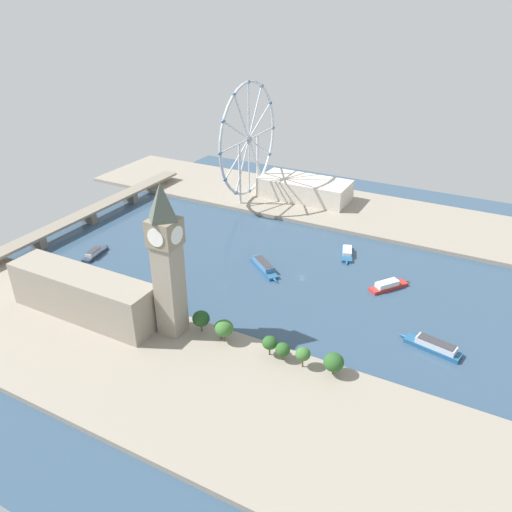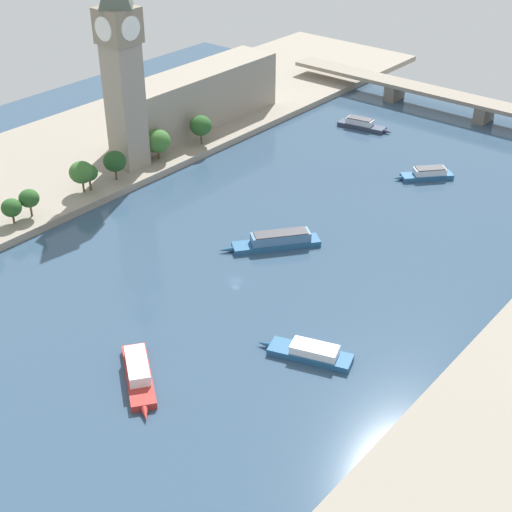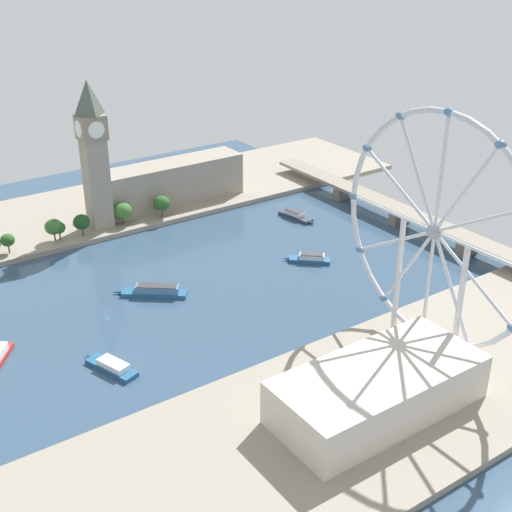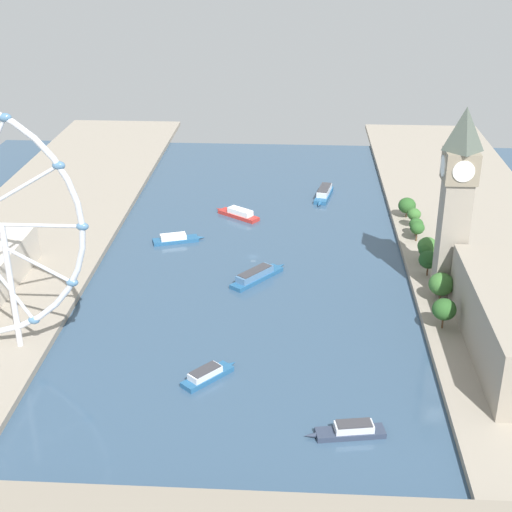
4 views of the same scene
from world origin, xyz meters
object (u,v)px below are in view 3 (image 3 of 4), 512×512
ferris_wheel (434,233)px  river_bridge (400,211)px  tour_boat_2 (112,366)px  tour_boat_5 (155,291)px  tour_boat_1 (310,258)px  clock_tower (94,153)px  riverside_hall (378,389)px  parliament_block (173,182)px  tour_boat_4 (296,215)px

ferris_wheel → river_bridge: ferris_wheel is taller
tour_boat_2 → tour_boat_5: size_ratio=0.89×
river_bridge → tour_boat_1: (10.53, -77.55, -6.00)m
ferris_wheel → tour_boat_5: ferris_wheel is taller
clock_tower → tour_boat_1: clock_tower is taller
tour_boat_1 → tour_boat_2: size_ratio=0.77×
ferris_wheel → riverside_hall: 66.04m
parliament_block → tour_boat_5: parliament_block is taller
clock_tower → tour_boat_5: size_ratio=2.68×
riverside_hall → river_bridge: riverside_hall is taller
clock_tower → tour_boat_2: clock_tower is taller
river_bridge → tour_boat_5: river_bridge is taller
clock_tower → river_bridge: size_ratio=0.38×
river_bridge → tour_boat_5: (-3.36, -163.32, -5.63)m
riverside_hall → river_bridge: bearing=132.3°
river_bridge → riverside_hall: bearing=-47.7°
tour_boat_2 → tour_boat_4: size_ratio=1.02×
parliament_block → river_bridge: 142.80m
tour_boat_1 → river_bridge: bearing=-130.3°
tour_boat_1 → riverside_hall: bearing=104.2°
parliament_block → river_bridge: size_ratio=0.41×
parliament_block → river_bridge: (102.84, 98.74, -8.20)m
clock_tower → parliament_block: 63.55m
riverside_hall → tour_boat_2: (-82.68, -68.58, -10.10)m
tour_boat_4 → tour_boat_5: bearing=-80.9°
ferris_wheel → tour_boat_5: size_ratio=3.17×
tour_boat_1 → tour_boat_4: 60.95m
riverside_hall → tour_boat_5: (-129.13, -25.13, -9.49)m
tour_boat_4 → tour_boat_1: bearing=-39.6°
river_bridge → tour_boat_4: river_bridge is taller
parliament_block → ferris_wheel: ferris_wheel is taller
clock_tower → river_bridge: 182.96m
parliament_block → riverside_hall: bearing=-9.8°
riverside_hall → tour_boat_5: bearing=-169.0°
river_bridge → tour_boat_4: bearing=-132.0°
tour_boat_5 → tour_boat_2: bearing=85.1°
ferris_wheel → parliament_block: bearing=-178.4°
clock_tower → ferris_wheel: size_ratio=0.84×
riverside_hall → tour_boat_4: bearing=151.4°
tour_boat_5 → river_bridge: bearing=-143.0°
tour_boat_1 → tour_boat_5: (-13.89, -85.77, 0.36)m
tour_boat_2 → tour_boat_4: tour_boat_4 is taller
riverside_hall → river_bridge: (-125.77, 138.18, -3.86)m
tour_boat_1 → parliament_block: bearing=-37.5°
clock_tower → parliament_block: bearing=101.1°
river_bridge → tour_boat_5: 163.45m
riverside_hall → river_bridge: 186.89m
clock_tower → riverside_hall: 221.42m
river_bridge → tour_boat_2: 211.29m
tour_boat_2 → river_bridge: bearing=-96.9°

